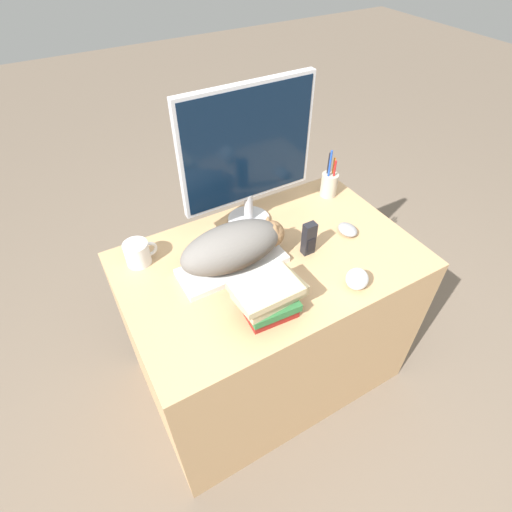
{
  "coord_description": "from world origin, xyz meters",
  "views": [
    {
      "loc": [
        -0.58,
        -0.55,
        1.8
      ],
      "look_at": [
        -0.07,
        0.34,
        0.83
      ],
      "focal_mm": 28.0,
      "sensor_mm": 36.0,
      "label": 1
    }
  ],
  "objects": [
    {
      "name": "baseball",
      "position": [
        0.18,
        0.09,
        0.81
      ],
      "size": [
        0.08,
        0.08,
        0.08
      ],
      "color": "silver",
      "rests_on": "desk"
    },
    {
      "name": "pen_cup",
      "position": [
        0.44,
        0.58,
        0.83
      ],
      "size": [
        0.07,
        0.07,
        0.22
      ],
      "color": "#B2A893",
      "rests_on": "desk"
    },
    {
      "name": "coffee_mug",
      "position": [
        -0.43,
        0.58,
        0.81
      ],
      "size": [
        0.12,
        0.09,
        0.09
      ],
      "color": "silver",
      "rests_on": "desk"
    },
    {
      "name": "cat",
      "position": [
        -0.13,
        0.38,
        0.87
      ],
      "size": [
        0.4,
        0.18,
        0.16
      ],
      "color": "#66605B",
      "rests_on": "keyboard"
    },
    {
      "name": "computer_mouse",
      "position": [
        0.34,
        0.33,
        0.79
      ],
      "size": [
        0.07,
        0.09,
        0.04
      ],
      "color": "gray",
      "rests_on": "desk"
    },
    {
      "name": "desk",
      "position": [
        0.0,
        0.35,
        0.39
      ],
      "size": [
        1.11,
        0.7,
        0.77
      ],
      "color": "tan",
      "rests_on": "ground_plane"
    },
    {
      "name": "book_stack",
      "position": [
        -0.14,
        0.15,
        0.84
      ],
      "size": [
        0.23,
        0.16,
        0.13
      ],
      "color": "maroon",
      "rests_on": "desk"
    },
    {
      "name": "monitor",
      "position": [
        0.04,
        0.59,
        1.09
      ],
      "size": [
        0.52,
        0.17,
        0.56
      ],
      "color": "#B7B7BC",
      "rests_on": "desk"
    },
    {
      "name": "keyboard",
      "position": [
        -0.15,
        0.38,
        0.78
      ],
      "size": [
        0.39,
        0.15,
        0.02
      ],
      "color": "silver",
      "rests_on": "desk"
    },
    {
      "name": "phone",
      "position": [
        0.14,
        0.31,
        0.84
      ],
      "size": [
        0.05,
        0.03,
        0.13
      ],
      "color": "black",
      "rests_on": "desk"
    },
    {
      "name": "ground_plane",
      "position": [
        0.0,
        0.0,
        0.0
      ],
      "size": [
        12.0,
        12.0,
        0.0
      ],
      "primitive_type": "plane",
      "color": "#6B5B4C"
    }
  ]
}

